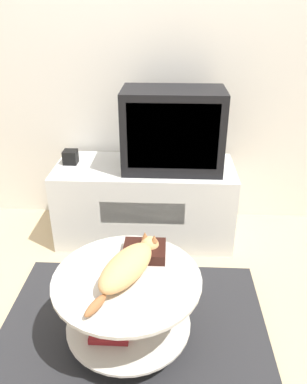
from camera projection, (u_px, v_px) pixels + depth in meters
The scene contains 9 objects.
ground_plane at pixel (132, 347), 1.97m from camera, with size 12.00×12.00×0.00m, color tan.
wall_back at pixel (147, 53), 2.65m from camera, with size 8.00×0.05×2.60m.
rug at pixel (132, 346), 1.96m from camera, with size 1.46×1.32×0.02m.
tv_stand at pixel (145, 202), 2.80m from camera, with size 1.28×0.55×0.58m.
tv at pixel (173, 130), 2.51m from camera, with size 0.67×0.38×0.55m.
speaker at pixel (71, 157), 2.69m from camera, with size 0.10×0.10×0.10m.
coffee_table at pixel (127, 301), 1.88m from camera, with size 0.73×0.73×0.41m.
dvd_box at pixel (145, 251), 1.96m from camera, with size 0.22×0.18×0.06m.
cat at pixel (128, 265), 1.80m from camera, with size 0.32×0.55×0.13m.
Camera 1 is at (0.18, -1.37, 1.63)m, focal length 35.00 mm.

